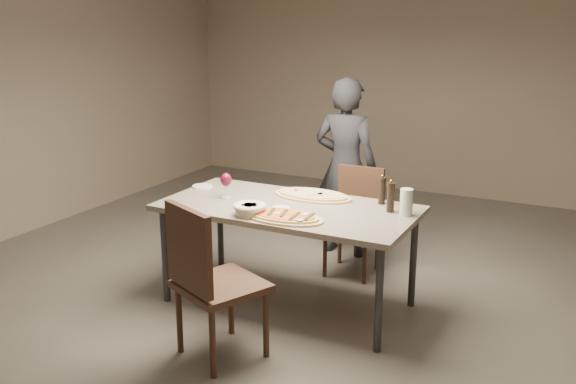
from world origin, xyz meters
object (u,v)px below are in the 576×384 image
at_px(ham_pizza, 313,195).
at_px(bread_basket, 250,208).
at_px(pepper_mill_left, 382,190).
at_px(carafe, 406,202).
at_px(dining_table, 288,213).
at_px(chair_near, 208,275).
at_px(chair_far, 356,214).
at_px(zucchini_pizza, 284,216).
at_px(diner, 346,167).

xyz_separation_m(ham_pizza, bread_basket, (-0.19, -0.60, 0.03)).
distance_m(ham_pizza, pepper_mill_left, 0.52).
bearing_deg(bread_basket, carafe, 27.25).
height_order(dining_table, bread_basket, bread_basket).
xyz_separation_m(ham_pizza, chair_near, (-0.13, -1.21, -0.21)).
bearing_deg(chair_far, dining_table, 74.69).
bearing_deg(carafe, ham_pizza, 171.12).
distance_m(dining_table, zucchini_pizza, 0.31).
xyz_separation_m(dining_table, chair_near, (-0.07, -0.93, -0.13)).
relative_size(ham_pizza, diner, 0.39).
bearing_deg(carafe, zucchini_pizza, -147.53).
distance_m(bread_basket, chair_near, 0.66).
bearing_deg(pepper_mill_left, chair_near, -116.70).
relative_size(dining_table, carafe, 9.89).
bearing_deg(zucchini_pizza, ham_pizza, 89.38).
distance_m(ham_pizza, bread_basket, 0.63).
bearing_deg(diner, chair_near, 90.05).
height_order(bread_basket, carafe, carafe).
height_order(dining_table, carafe, carafe).
relative_size(carafe, diner, 0.12).
bearing_deg(zucchini_pizza, chair_far, 80.00).
bearing_deg(zucchini_pizza, carafe, 27.10).
height_order(bread_basket, diner, diner).
bearing_deg(dining_table, carafe, 11.45).
bearing_deg(dining_table, ham_pizza, 77.25).
relative_size(pepper_mill_left, chair_near, 0.21).
bearing_deg(chair_far, ham_pizza, 74.28).
distance_m(dining_table, chair_near, 0.94).
distance_m(carafe, chair_near, 1.42).
distance_m(bread_basket, pepper_mill_left, 0.96).
xyz_separation_m(bread_basket, carafe, (0.93, 0.48, 0.04)).
bearing_deg(chair_near, dining_table, 110.08).
distance_m(zucchini_pizza, chair_near, 0.70).
relative_size(pepper_mill_left, chair_far, 0.25).
relative_size(zucchini_pizza, bread_basket, 2.51).
height_order(carafe, chair_far, carafe).
distance_m(dining_table, pepper_mill_left, 0.69).
bearing_deg(zucchini_pizza, bread_basket, -176.43).
bearing_deg(dining_table, zucchini_pizza, -68.60).
relative_size(dining_table, chair_far, 2.09).
relative_size(dining_table, zucchini_pizza, 3.18).
bearing_deg(bread_basket, chair_far, 74.10).
relative_size(zucchini_pizza, carafe, 3.11).
xyz_separation_m(ham_pizza, pepper_mill_left, (0.51, 0.06, 0.09)).
height_order(chair_near, diner, diner).
height_order(chair_far, diner, diner).
xyz_separation_m(pepper_mill_left, chair_near, (-0.64, -1.27, -0.29)).
xyz_separation_m(zucchini_pizza, ham_pizza, (-0.05, 0.56, -0.00)).
bearing_deg(diner, dining_table, 92.64).
xyz_separation_m(zucchini_pizza, carafe, (0.70, 0.44, 0.07)).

